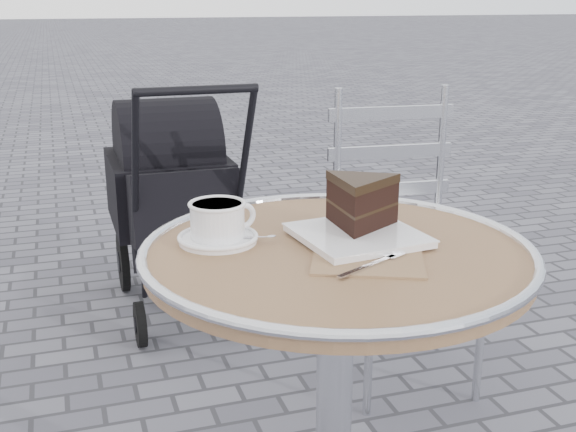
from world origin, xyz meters
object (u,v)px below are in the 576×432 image
object	(u,v)px
cafe_table	(336,331)
cake_plate_set	(360,210)
cappuccino_set	(219,224)
bistro_chair	(397,202)
baby_stroller	(174,203)

from	to	relation	value
cafe_table	cake_plate_set	size ratio (longest dim) A/B	2.22
cappuccino_set	bistro_chair	bearing A→B (deg)	30.62
cake_plate_set	bistro_chair	distance (m)	0.90
cappuccino_set	cake_plate_set	distance (m)	0.27
cake_plate_set	baby_stroller	distance (m)	1.50
cappuccino_set	cafe_table	bearing A→B (deg)	-41.15
cappuccino_set	bistro_chair	distance (m)	1.01
cappuccino_set	baby_stroller	size ratio (longest dim) A/B	0.18
bistro_chair	cake_plate_set	bearing A→B (deg)	-116.42
cafe_table	bistro_chair	xyz separation A→B (m)	(0.52, 0.79, -0.01)
cafe_table	cappuccino_set	xyz separation A→B (m)	(-0.20, 0.10, 0.20)
cafe_table	baby_stroller	size ratio (longest dim) A/B	0.81
baby_stroller	cappuccino_set	bearing A→B (deg)	-95.62
bistro_chair	baby_stroller	size ratio (longest dim) A/B	0.99
cafe_table	baby_stroller	distance (m)	1.51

